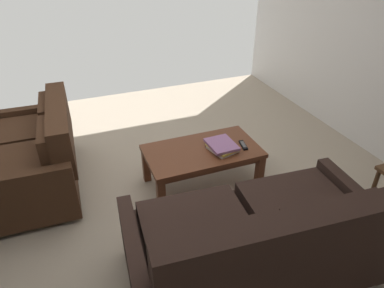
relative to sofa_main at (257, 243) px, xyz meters
name	(u,v)px	position (x,y,z in m)	size (l,w,h in m)	color
ground_plane	(161,202)	(0.39, -1.04, -0.36)	(5.13, 5.40, 0.01)	tan
sofa_main	(257,243)	(0.00, 0.00, 0.00)	(1.83, 1.03, 0.85)	black
loveseat_near	(36,155)	(1.42, -1.72, 0.01)	(0.86, 1.38, 0.85)	black
coffee_table	(202,155)	(-0.08, -1.17, -0.01)	(1.09, 0.61, 0.41)	brown
book_stack	(222,146)	(-0.25, -1.10, 0.09)	(0.27, 0.32, 0.07)	silver
tv_remote	(243,145)	(-0.48, -1.08, 0.06)	(0.07, 0.17, 0.02)	black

